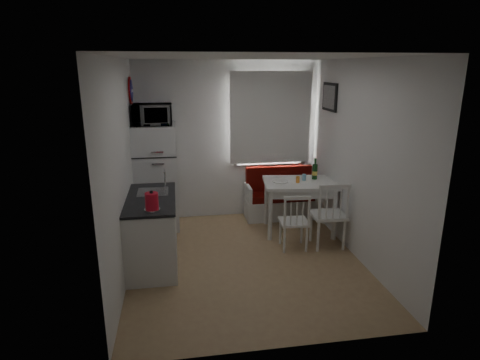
% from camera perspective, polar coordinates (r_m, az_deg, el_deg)
% --- Properties ---
extents(floor, '(3.00, 3.50, 0.02)m').
position_cam_1_polar(floor, '(5.45, 0.81, -11.38)').
color(floor, '#9F7B54').
rests_on(floor, ground).
extents(ceiling, '(3.00, 3.50, 0.02)m').
position_cam_1_polar(ceiling, '(4.85, 0.93, 17.08)').
color(ceiling, white).
rests_on(ceiling, wall_back).
extents(wall_back, '(3.00, 0.02, 2.60)m').
position_cam_1_polar(wall_back, '(6.69, -1.76, 5.56)').
color(wall_back, white).
rests_on(wall_back, floor).
extents(wall_front, '(3.00, 0.02, 2.60)m').
position_cam_1_polar(wall_front, '(3.36, 6.08, -5.12)').
color(wall_front, white).
rests_on(wall_front, floor).
extents(wall_left, '(0.02, 3.50, 2.60)m').
position_cam_1_polar(wall_left, '(4.96, -16.45, 1.25)').
color(wall_left, white).
rests_on(wall_left, floor).
extents(wall_right, '(0.02, 3.50, 2.60)m').
position_cam_1_polar(wall_right, '(5.45, 16.60, 2.52)').
color(wall_right, white).
rests_on(wall_right, floor).
extents(window, '(1.22, 0.06, 1.47)m').
position_cam_1_polar(window, '(6.73, 4.24, 8.40)').
color(window, white).
rests_on(window, wall_back).
extents(curtain, '(1.35, 0.02, 1.50)m').
position_cam_1_polar(curtain, '(6.66, 4.39, 8.74)').
color(curtain, white).
rests_on(curtain, wall_back).
extents(kitchen_counter, '(0.62, 1.32, 1.16)m').
position_cam_1_polar(kitchen_counter, '(5.35, -12.33, -6.96)').
color(kitchen_counter, white).
rests_on(kitchen_counter, floor).
extents(wall_sign, '(0.03, 0.40, 0.40)m').
position_cam_1_polar(wall_sign, '(6.26, -15.22, 12.16)').
color(wall_sign, navy).
rests_on(wall_sign, wall_left).
extents(picture_frame, '(0.04, 0.52, 0.42)m').
position_cam_1_polar(picture_frame, '(6.33, 12.62, 11.46)').
color(picture_frame, black).
rests_on(picture_frame, wall_right).
extents(bench, '(1.20, 0.46, 0.86)m').
position_cam_1_polar(bench, '(6.88, 5.75, -2.98)').
color(bench, white).
rests_on(bench, floor).
extents(dining_table, '(1.17, 0.89, 0.81)m').
position_cam_1_polar(dining_table, '(6.18, 8.48, -1.02)').
color(dining_table, white).
rests_on(dining_table, floor).
extents(chair_left, '(0.41, 0.39, 0.44)m').
position_cam_1_polar(chair_left, '(5.58, 7.94, -5.16)').
color(chair_left, white).
rests_on(chair_left, floor).
extents(chair_right, '(0.47, 0.45, 0.52)m').
position_cam_1_polar(chair_right, '(5.70, 12.85, -3.96)').
color(chair_right, white).
rests_on(chair_right, floor).
extents(fridge, '(0.66, 0.66, 1.65)m').
position_cam_1_polar(fridge, '(6.41, -11.83, 0.39)').
color(fridge, white).
rests_on(fridge, floor).
extents(microwave, '(0.57, 0.39, 0.32)m').
position_cam_1_polar(microwave, '(6.17, -12.37, 9.08)').
color(microwave, white).
rests_on(microwave, fridge).
extents(kettle, '(0.18, 0.18, 0.24)m').
position_cam_1_polar(kettle, '(4.66, -12.43, -2.99)').
color(kettle, red).
rests_on(kettle, kitchen_counter).
extents(wine_bottle, '(0.08, 0.08, 0.33)m').
position_cam_1_polar(wine_bottle, '(6.28, 10.62, 1.60)').
color(wine_bottle, '#133B16').
rests_on(wine_bottle, dining_table).
extents(drinking_glass_orange, '(0.06, 0.06, 0.10)m').
position_cam_1_polar(drinking_glass_orange, '(6.08, 8.22, 0.07)').
color(drinking_glass_orange, orange).
rests_on(drinking_glass_orange, dining_table).
extents(drinking_glass_blue, '(0.06, 0.06, 0.10)m').
position_cam_1_polar(drinking_glass_blue, '(6.21, 9.10, 0.38)').
color(drinking_glass_blue, '#84C5E1').
rests_on(drinking_glass_blue, dining_table).
extents(plate, '(0.24, 0.24, 0.02)m').
position_cam_1_polar(plate, '(6.08, 5.77, -0.20)').
color(plate, white).
rests_on(plate, dining_table).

